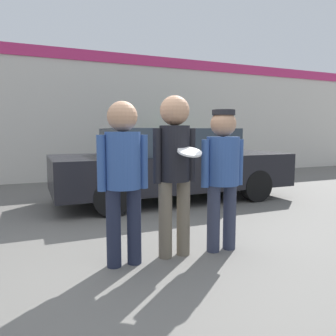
{
  "coord_description": "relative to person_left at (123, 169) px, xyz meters",
  "views": [
    {
      "loc": [
        -1.17,
        -3.35,
        1.4
      ],
      "look_at": [
        0.29,
        0.08,
        0.98
      ],
      "focal_mm": 35.0,
      "sensor_mm": 36.0,
      "label": 1
    }
  ],
  "objects": [
    {
      "name": "person_right",
      "position": [
        1.17,
        -0.03,
        -0.03
      ],
      "size": [
        0.55,
        0.38,
        1.64
      ],
      "color": "#2D3347",
      "rests_on": "ground"
    },
    {
      "name": "person_left",
      "position": [
        0.0,
        0.0,
        0.0
      ],
      "size": [
        0.53,
        0.36,
        1.7
      ],
      "color": "#1E2338",
      "rests_on": "ground"
    },
    {
      "name": "person_middle_with_frisbee",
      "position": [
        0.59,
        0.02,
        0.05
      ],
      "size": [
        0.5,
        0.53,
        1.78
      ],
      "color": "#665B4C",
      "rests_on": "ground"
    },
    {
      "name": "storefront_building",
      "position": [
        0.29,
        6.4,
        0.84
      ],
      "size": [
        24.0,
        0.22,
        3.65
      ],
      "color": "silver",
      "rests_on": "ground"
    },
    {
      "name": "ground_plane",
      "position": [
        0.29,
        0.13,
        -1.02
      ],
      "size": [
        56.0,
        56.0,
        0.0
      ],
      "primitive_type": "plane",
      "color": "#66635E"
    },
    {
      "name": "shrub",
      "position": [
        3.36,
        5.48,
        -0.29
      ],
      "size": [
        1.46,
        1.46,
        1.46
      ],
      "color": "#387A3D",
      "rests_on": "ground"
    },
    {
      "name": "parked_car_near",
      "position": [
        1.79,
        2.83,
        -0.28
      ],
      "size": [
        4.73,
        1.84,
        1.45
      ],
      "color": "black",
      "rests_on": "ground"
    }
  ]
}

